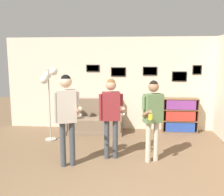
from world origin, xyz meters
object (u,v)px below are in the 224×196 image
at_px(floor_lamp, 49,83).
at_px(person_watcher_holding_cup, 153,113).
at_px(couch, 95,121).
at_px(person_player_foreground_left, 67,110).
at_px(person_player_foreground_center, 111,110).
at_px(bookshelf, 180,115).

relative_size(floor_lamp, person_watcher_holding_cup, 1.12).
bearing_deg(couch, person_watcher_holding_cup, -52.75).
distance_m(person_player_foreground_left, person_watcher_holding_cup, 1.70).
height_order(person_player_foreground_left, person_player_foreground_center, person_player_foreground_left).
relative_size(bookshelf, person_watcher_holding_cup, 0.59).
bearing_deg(person_watcher_holding_cup, floor_lamp, 155.60).
bearing_deg(person_player_foreground_center, person_player_foreground_left, -150.73).
bearing_deg(couch, person_player_foreground_center, -70.98).
height_order(person_player_foreground_left, person_watcher_holding_cup, person_player_foreground_left).
bearing_deg(person_player_foreground_left, couch, 86.24).
relative_size(couch, person_player_foreground_center, 0.96).
xyz_separation_m(floor_lamp, person_player_foreground_center, (1.67, -1.06, -0.45)).
bearing_deg(floor_lamp, bookshelf, 16.56).
distance_m(couch, person_player_foreground_center, 2.13).
distance_m(couch, floor_lamp, 1.77).
bearing_deg(couch, bookshelf, 4.54).
relative_size(couch, person_watcher_holding_cup, 0.97).
distance_m(floor_lamp, person_player_foreground_left, 1.78).
distance_m(floor_lamp, person_player_foreground_center, 2.03).
xyz_separation_m(person_player_foreground_left, person_player_foreground_center, (0.81, 0.45, -0.08)).
distance_m(bookshelf, person_player_foreground_center, 2.80).
distance_m(couch, bookshelf, 2.45).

